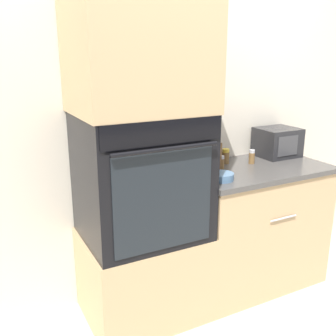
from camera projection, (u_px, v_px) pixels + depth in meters
name	position (u px, v px, depth m)	size (l,w,h in m)	color
ground_plane	(216.00, 321.00, 2.57)	(12.00, 12.00, 0.00)	beige
wall_back	(171.00, 117.00, 2.75)	(8.00, 0.05, 2.50)	beige
oven_cabinet_base	(144.00, 274.00, 2.57)	(0.75, 0.60, 0.58)	tan
wall_oven	(142.00, 176.00, 2.38)	(0.73, 0.64, 0.77)	black
oven_cabinet_upper	(139.00, 44.00, 2.17)	(0.75, 0.60, 0.76)	tan
counter_unit	(252.00, 225.00, 2.92)	(1.03, 0.63, 0.91)	tan
microwave	(277.00, 142.00, 3.03)	(0.31, 0.27, 0.22)	#232326
knife_block	(209.00, 156.00, 2.65)	(0.11, 0.15, 0.25)	brown
bowl	(221.00, 176.00, 2.48)	(0.16, 0.16, 0.05)	#517599
condiment_jar_near	(225.00, 156.00, 2.85)	(0.05, 0.05, 0.11)	brown
condiment_jar_mid	(252.00, 157.00, 2.84)	(0.04, 0.04, 0.10)	brown
condiment_jar_far	(221.00, 162.00, 2.72)	(0.04, 0.04, 0.09)	brown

